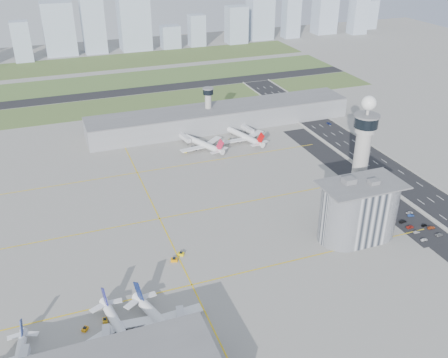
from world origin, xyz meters
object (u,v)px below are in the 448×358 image
object	(u,v)px
airplane_near_c	(164,320)
car_lot_3	(403,221)
car_lot_6	(439,235)
jet_bridge_far_0	(181,136)
car_lot_0	(424,240)
jet_bridge_far_1	(243,128)
car_lot_5	(382,206)
jet_bridge_near_1	(106,356)
car_hw_2	(329,123)
tug_2	(174,260)
car_hw_1	(384,168)
tug_0	(85,329)
tug_4	(185,151)
admin_building	(359,210)
airplane_near_b	(120,327)
control_tower	(363,147)
car_hw_4	(280,103)
car_lot_11	(397,204)
airplane_far_b	(243,133)
tug_1	(105,320)
car_lot_7	(431,228)
car_lot_1	(417,232)
car_lot_9	(411,215)
tug_5	(231,140)
car_lot_2	(410,227)
car_lot_8	(424,225)
car_lot_4	(393,213)
tug_3	(181,254)
airplane_far_a	(201,140)
secondary_tower	(208,104)
jet_bridge_near_2	(183,335)
car_lot_10	(410,213)

from	to	relation	value
airplane_near_c	car_lot_3	size ratio (longest dim) A/B	9.71
car_lot_3	car_lot_6	world-z (taller)	car_lot_3
jet_bridge_far_0	car_lot_0	xyz separation A→B (m)	(80.64, -170.52, -2.21)
jet_bridge_far_1	car_lot_5	xyz separation A→B (m)	(30.82, -134.85, -2.19)
jet_bridge_near_1	car_hw_2	world-z (taller)	jet_bridge_near_1
tug_2	car_hw_1	size ratio (longest dim) A/B	0.96
tug_0	tug_4	bearing A→B (deg)	-80.98
admin_building	tug_2	xyz separation A→B (m)	(-94.69, 11.95, -14.37)
airplane_near_b	car_hw_1	distance (m)	210.16
control_tower	car_hw_1	distance (m)	62.69
airplane_near_b	car_hw_4	world-z (taller)	airplane_near_b
car_lot_0	car_lot_11	distance (m)	35.94
airplane_far_b	tug_1	size ratio (longest dim) A/B	15.56
jet_bridge_near_1	car_lot_7	distance (m)	179.51
car_lot_7	airplane_far_b	bearing A→B (deg)	21.37
car_hw_4	tug_1	bearing A→B (deg)	-134.26
car_lot_3	car_hw_1	distance (m)	66.39
tug_4	car_lot_1	size ratio (longest dim) A/B	0.83
airplane_near_b	airplane_near_c	size ratio (longest dim) A/B	0.93
tug_1	control_tower	bearing A→B (deg)	23.84
car_lot_9	tug_5	bearing A→B (deg)	31.63
airplane_near_b	jet_bridge_far_0	size ratio (longest dim) A/B	2.90
tug_0	car_lot_2	bearing A→B (deg)	-135.88
airplane_near_c	airplane_far_b	world-z (taller)	airplane_far_b
airplane_near_b	jet_bridge_far_1	bearing A→B (deg)	134.59
airplane_near_c	car_lot_8	size ratio (longest dim) A/B	12.21
car_lot_4	car_lot_5	world-z (taller)	car_lot_5
tug_1	tug_3	bearing A→B (deg)	44.62
tug_2	car_lot_6	bearing A→B (deg)	96.61
airplane_far_a	car_lot_0	bearing A→B (deg)	-178.80
car_lot_3	car_lot_4	xyz separation A→B (m)	(0.56, 8.82, -0.04)
car_lot_6	car_lot_11	size ratio (longest dim) A/B	1.06
jet_bridge_near_1	car_lot_5	distance (m)	175.73
tug_2	car_lot_1	xyz separation A→B (m)	(126.43, -21.45, -0.33)
airplane_far_a	car_lot_1	size ratio (longest dim) A/B	12.30
secondary_tower	tug_5	bearing A→B (deg)	-79.49
car_lot_3	car_hw_2	distance (m)	146.77
jet_bridge_near_2	car_lot_11	world-z (taller)	jet_bridge_near_2
car_lot_0	tug_1	bearing A→B (deg)	91.06
admin_building	car_lot_5	size ratio (longest dim) A/B	10.54
car_lot_7	car_lot_6	bearing A→B (deg)	177.12
tug_0	tug_2	world-z (taller)	tug_2
tug_4	car_lot_11	world-z (taller)	tug_4
admin_building	jet_bridge_near_1	xyz separation A→B (m)	(-134.99, -39.00, -12.45)
airplane_near_b	jet_bridge_far_1	distance (m)	222.90
car_lot_4	car_lot_6	xyz separation A→B (m)	(9.07, -26.02, -0.02)
airplane_far_a	car_hw_4	distance (m)	118.70
jet_bridge_near_1	tug_3	xyz separation A→B (m)	(44.75, 54.42, -1.98)
airplane_far_a	jet_bridge_far_1	distance (m)	44.65
car_lot_7	car_lot_10	size ratio (longest dim) A/B	1.03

